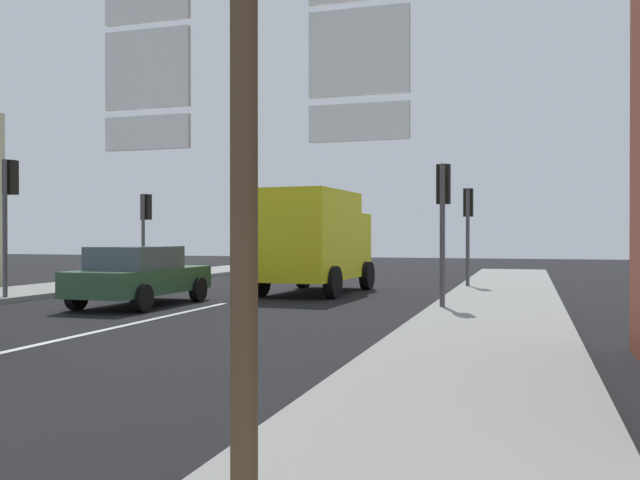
# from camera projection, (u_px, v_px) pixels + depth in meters

# --- Properties ---
(ground_plane) EXTENTS (80.00, 80.00, 0.00)m
(ground_plane) POSITION_uv_depth(u_px,v_px,m) (187.00, 312.00, 15.57)
(ground_plane) COLOR black
(sidewalk_right) EXTENTS (2.93, 44.00, 0.14)m
(sidewalk_right) POSITION_uv_depth(u_px,v_px,m) (486.00, 333.00, 11.69)
(sidewalk_right) COLOR gray
(sidewalk_right) RESTS_ON ground
(lane_centre_stripe) EXTENTS (0.16, 12.00, 0.01)m
(lane_centre_stripe) POSITION_uv_depth(u_px,v_px,m) (76.00, 336.00, 11.74)
(lane_centre_stripe) COLOR silver
(lane_centre_stripe) RESTS_ON ground
(sedan_far) EXTENTS (1.99, 4.21, 1.47)m
(sedan_far) POSITION_uv_depth(u_px,v_px,m) (140.00, 275.00, 16.93)
(sedan_far) COLOR #2D5133
(sedan_far) RESTS_ON ground
(delivery_truck) EXTENTS (2.70, 5.10, 3.05)m
(delivery_truck) POSITION_uv_depth(u_px,v_px,m) (314.00, 239.00, 20.63)
(delivery_truck) COLOR yellow
(delivery_truck) RESTS_ON ground
(route_sign_post) EXTENTS (1.66, 0.14, 3.20)m
(route_sign_post) POSITION_uv_depth(u_px,v_px,m) (245.00, 200.00, 3.46)
(route_sign_post) COLOR brown
(route_sign_post) RESTS_ON ground
(traffic_light_far_left) EXTENTS (0.30, 0.49, 3.21)m
(traffic_light_far_left) POSITION_uv_depth(u_px,v_px,m) (145.00, 218.00, 24.27)
(traffic_light_far_left) COLOR #47474C
(traffic_light_far_left) RESTS_ON ground
(traffic_light_near_left) EXTENTS (0.30, 0.49, 3.71)m
(traffic_light_near_left) POSITION_uv_depth(u_px,v_px,m) (9.00, 197.00, 17.90)
(traffic_light_near_left) COLOR #47474C
(traffic_light_near_left) RESTS_ON ground
(traffic_light_far_right) EXTENTS (0.30, 0.49, 3.25)m
(traffic_light_far_right) POSITION_uv_depth(u_px,v_px,m) (468.00, 215.00, 21.95)
(traffic_light_far_right) COLOR #47474C
(traffic_light_far_right) RESTS_ON ground
(traffic_light_near_right) EXTENTS (0.30, 0.49, 3.36)m
(traffic_light_near_right) POSITION_uv_depth(u_px,v_px,m) (443.00, 203.00, 15.55)
(traffic_light_near_right) COLOR #47474C
(traffic_light_near_right) RESTS_ON ground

